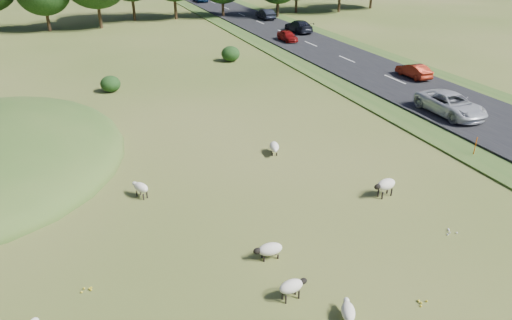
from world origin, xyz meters
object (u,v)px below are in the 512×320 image
(car_3, at_px, (299,26))
(car_7, at_px, (266,14))
(sheep_5, at_px, (385,185))
(car_4, at_px, (414,71))
(sheep_6, at_px, (348,311))
(marker_post, at_px, (475,147))
(car_0, at_px, (287,36))
(car_2, at_px, (451,104))
(sheep_1, at_px, (269,249))
(sheep_3, at_px, (141,187))
(sheep_2, at_px, (292,286))
(sheep_0, at_px, (274,147))

(car_3, bearing_deg, car_7, -90.00)
(sheep_5, distance_m, car_4, 21.91)
(sheep_6, bearing_deg, marker_post, -34.34)
(car_0, distance_m, car_4, 18.94)
(sheep_6, relative_size, car_2, 0.20)
(car_0, bearing_deg, car_4, -78.43)
(sheep_5, height_order, car_7, car_7)
(sheep_1, distance_m, sheep_3, 7.86)
(sheep_2, bearing_deg, marker_post, 18.11)
(sheep_2, relative_size, car_0, 0.31)
(sheep_3, bearing_deg, marker_post, -126.26)
(sheep_2, height_order, sheep_3, sheep_2)
(sheep_3, xyz_separation_m, car_2, (22.18, 3.18, 0.45))
(sheep_5, height_order, car_0, car_0)
(car_2, bearing_deg, sheep_6, -140.66)
(car_2, height_order, car_3, car_3)
(sheep_2, bearing_deg, sheep_5, 26.90)
(marker_post, distance_m, car_4, 15.87)
(sheep_0, distance_m, sheep_6, 13.23)
(sheep_5, xyz_separation_m, car_3, (14.72, 39.42, 0.35))
(sheep_5, bearing_deg, sheep_3, -31.33)
(sheep_1, relative_size, sheep_6, 1.13)
(sheep_0, bearing_deg, marker_post, 85.53)
(sheep_2, bearing_deg, car_7, 62.34)
(marker_post, distance_m, car_2, 6.43)
(sheep_1, distance_m, car_3, 47.22)
(sheep_0, bearing_deg, sheep_6, 5.50)
(sheep_0, height_order, car_3, car_3)
(marker_post, xyz_separation_m, sheep_2, (-15.11, -6.75, -0.03))
(sheep_6, height_order, car_3, car_3)
(sheep_1, bearing_deg, car_0, -112.20)
(car_0, height_order, car_3, car_3)
(sheep_2, distance_m, car_3, 49.41)
(marker_post, distance_m, sheep_6, 16.11)
(sheep_3, bearing_deg, car_7, -58.34)
(sheep_6, bearing_deg, sheep_5, -19.11)
(sheep_1, bearing_deg, marker_post, -159.90)
(sheep_6, bearing_deg, car_0, 2.04)
(car_2, bearing_deg, car_0, 90.00)
(car_3, xyz_separation_m, car_7, (0.00, 11.35, -0.01))
(sheep_5, distance_m, car_3, 42.08)
(car_0, relative_size, car_7, 0.80)
(car_2, bearing_deg, sheep_2, -146.06)
(sheep_5, xyz_separation_m, car_7, (14.72, 50.77, 0.33))
(sheep_2, bearing_deg, car_4, 37.56)
(marker_post, distance_m, car_3, 38.09)
(marker_post, relative_size, car_2, 0.22)
(sheep_1, height_order, car_4, car_4)
(sheep_3, bearing_deg, sheep_5, -140.30)
(car_4, bearing_deg, sheep_1, 40.27)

